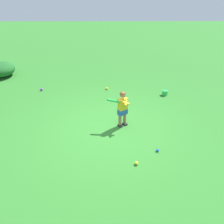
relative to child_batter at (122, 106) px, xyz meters
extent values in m
plane|color=#2D7528|center=(-0.18, 0.37, -0.65)|extent=(40.00, 40.00, 0.00)
cube|color=#232328|center=(0.04, -0.09, -0.63)|extent=(0.17, 0.16, 0.05)
cylinder|color=#996B4C|center=(0.06, -0.08, -0.44)|extent=(0.09, 0.09, 0.34)
cube|color=#232328|center=(-0.05, 0.05, -0.63)|extent=(0.17, 0.16, 0.05)
cylinder|color=#996B4C|center=(-0.04, 0.06, -0.44)|extent=(0.09, 0.09, 0.34)
cube|color=#2856A8|center=(0.01, -0.01, -0.19)|extent=(0.27, 0.31, 0.16)
cube|color=yellow|center=(0.01, -0.01, 0.06)|extent=(0.26, 0.29, 0.34)
sphere|color=#996B4C|center=(0.01, -0.01, 0.34)|extent=(0.17, 0.17, 0.17)
ellipsoid|color=#563819|center=(0.02, 0.00, 0.37)|extent=(0.24, 0.24, 0.11)
sphere|color=green|center=(-0.11, -0.09, 0.15)|extent=(0.04, 0.04, 0.04)
cylinder|color=black|center=(-0.09, 0.00, 0.16)|extent=(0.05, 0.14, 0.05)
cylinder|color=green|center=(-0.06, 0.24, 0.20)|extent=(0.12, 0.35, 0.11)
sphere|color=green|center=(-0.04, 0.41, 0.22)|extent=(0.07, 0.07, 0.07)
cylinder|color=yellow|center=(-0.06, -0.10, 0.16)|extent=(0.31, 0.12, 0.14)
cylinder|color=yellow|center=(-0.10, -0.04, 0.16)|extent=(0.13, 0.31, 0.14)
sphere|color=yellow|center=(2.50, 0.48, -0.60)|extent=(0.09, 0.09, 0.09)
sphere|color=purple|center=(2.42, 3.01, -0.60)|extent=(0.10, 0.10, 0.10)
sphere|color=yellow|center=(-1.62, -0.27, -0.61)|extent=(0.09, 0.09, 0.09)
sphere|color=blue|center=(-1.17, -0.84, -0.61)|extent=(0.07, 0.07, 0.07)
cylinder|color=green|center=(2.01, -1.69, -0.56)|extent=(0.20, 0.20, 0.18)
torus|color=green|center=(2.01, -1.69, -0.47)|extent=(0.22, 0.22, 0.02)
ellipsoid|color=#1E5B23|center=(3.97, 5.19, -0.34)|extent=(1.24, 1.18, 0.61)
camera|label=1|loc=(-5.38, 0.32, 3.00)|focal=35.28mm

